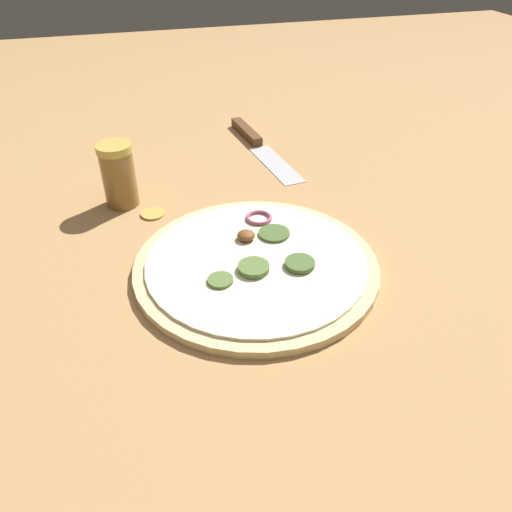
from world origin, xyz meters
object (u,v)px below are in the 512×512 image
object	(u,v)px
pizza	(256,264)
spice_jar	(119,175)
knife	(254,140)
loose_cap	(153,213)

from	to	relation	value
pizza	spice_jar	bearing A→B (deg)	125.17
knife	spice_jar	size ratio (longest dim) A/B	2.89
pizza	knife	bearing A→B (deg)	74.67
spice_jar	loose_cap	distance (m)	0.08
knife	spice_jar	distance (m)	0.33
loose_cap	knife	bearing A→B (deg)	44.33
pizza	spice_jar	xyz separation A→B (m)	(-0.16, 0.23, 0.04)
knife	loose_cap	bearing A→B (deg)	-52.36
pizza	loose_cap	distance (m)	0.22
knife	loose_cap	distance (m)	0.32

